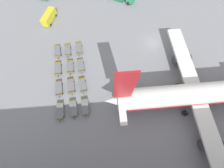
{
  "coord_description": "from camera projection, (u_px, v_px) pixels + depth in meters",
  "views": [
    {
      "loc": [
        22.38,
        -12.05,
        27.84
      ],
      "look_at": [
        11.6,
        -11.24,
        2.5
      ],
      "focal_mm": 22.0,
      "sensor_mm": 36.0,
      "label": 1
    }
  ],
  "objects": [
    {
      "name": "ground_plane",
      "position": [
        153.0,
        43.0,
        34.72
      ],
      "size": [
        500.0,
        500.0,
        0.0
      ],
      "primitive_type": "plane",
      "color": "gray"
    },
    {
      "name": "baggage_dolly_row_mid_a_col_d",
      "position": [
        73.0,
        109.0,
        27.62
      ],
      "size": [
        3.92,
        1.87,
        0.92
      ],
      "color": "slate",
      "rests_on": "ground_plane"
    },
    {
      "name": "baggage_dolly_row_near_col_c",
      "position": [
        59.0,
        89.0,
        29.31
      ],
      "size": [
        3.92,
        1.81,
        0.92
      ],
      "color": "slate",
      "rests_on": "ground_plane"
    },
    {
      "name": "baggage_dolly_row_mid_b_col_b",
      "position": [
        81.0,
        66.0,
        31.52
      ],
      "size": [
        3.92,
        1.84,
        0.92
      ],
      "color": "slate",
      "rests_on": "ground_plane"
    },
    {
      "name": "baggage_dolly_row_near_col_b",
      "position": [
        58.0,
        69.0,
        31.22
      ],
      "size": [
        3.9,
        1.74,
        0.92
      ],
      "color": "slate",
      "rests_on": "ground_plane"
    },
    {
      "name": "baggage_dolly_row_mid_a_col_b",
      "position": [
        70.0,
        67.0,
        31.41
      ],
      "size": [
        3.9,
        1.72,
        0.92
      ],
      "color": "slate",
      "rests_on": "ground_plane"
    },
    {
      "name": "baggage_dolly_row_mid_b_col_a",
      "position": [
        79.0,
        49.0,
        33.43
      ],
      "size": [
        3.89,
        1.68,
        0.92
      ],
      "color": "slate",
      "rests_on": "ground_plane"
    },
    {
      "name": "airplane",
      "position": [
        202.0,
        93.0,
        25.75
      ],
      "size": [
        32.97,
        37.42,
        14.39
      ],
      "color": "white",
      "rests_on": "ground_plane"
    },
    {
      "name": "baggage_dolly_row_mid_b_col_c",
      "position": [
        83.0,
        86.0,
        29.62
      ],
      "size": [
        3.92,
        1.87,
        0.92
      ],
      "color": "slate",
      "rests_on": "ground_plane"
    },
    {
      "name": "baggage_dolly_row_mid_b_col_d",
      "position": [
        85.0,
        107.0,
        27.75
      ],
      "size": [
        3.9,
        1.74,
        0.92
      ],
      "color": "slate",
      "rests_on": "ground_plane"
    },
    {
      "name": "baggage_dolly_row_near_col_a",
      "position": [
        57.0,
        52.0,
        33.1
      ],
      "size": [
        3.92,
        1.88,
        0.92
      ],
      "color": "slate",
      "rests_on": "ground_plane"
    },
    {
      "name": "service_van",
      "position": [
        49.0,
        17.0,
        36.69
      ],
      "size": [
        5.81,
        3.47,
        2.15
      ],
      "color": "yellow",
      "rests_on": "ground_plane"
    },
    {
      "name": "baggage_dolly_row_mid_a_col_a",
      "position": [
        68.0,
        51.0,
        33.2
      ],
      "size": [
        3.9,
        1.71,
        0.92
      ],
      "color": "slate",
      "rests_on": "ground_plane"
    },
    {
      "name": "baggage_dolly_row_near_col_d",
      "position": [
        60.0,
        111.0,
        27.42
      ],
      "size": [
        3.9,
        1.71,
        0.92
      ],
      "color": "slate",
      "rests_on": "ground_plane"
    },
    {
      "name": "baggage_dolly_row_mid_a_col_c",
      "position": [
        71.0,
        86.0,
        29.54
      ],
      "size": [
        3.92,
        1.86,
        0.92
      ],
      "color": "slate",
      "rests_on": "ground_plane"
    }
  ]
}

